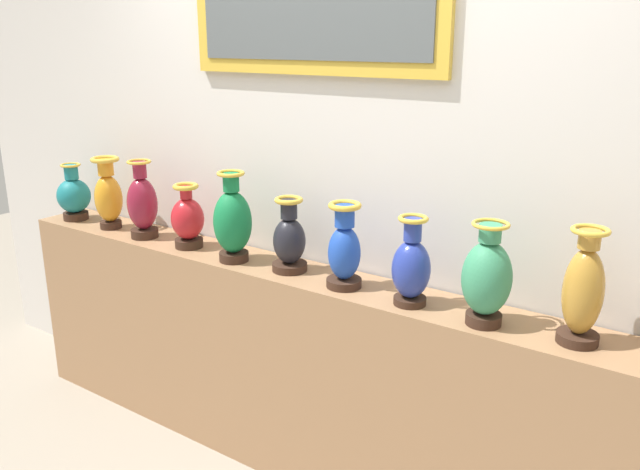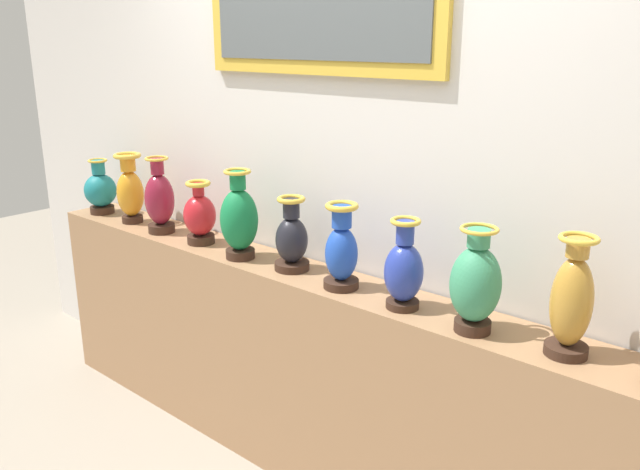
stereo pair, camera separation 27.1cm
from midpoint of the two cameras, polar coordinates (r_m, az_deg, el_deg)
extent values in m
cube|color=#99704C|center=(2.97, 2.67, -12.60)|extent=(3.62, 0.31, 0.98)
cube|color=silver|center=(2.80, 5.68, 7.08)|extent=(5.35, 0.10, 2.96)
cylinder|color=#382319|center=(3.93, -16.63, 2.12)|extent=(0.13, 0.13, 0.04)
ellipsoid|color=#19727A|center=(3.90, -16.77, 3.75)|extent=(0.18, 0.18, 0.19)
cylinder|color=#19727A|center=(3.87, -16.94, 5.66)|extent=(0.07, 0.07, 0.08)
torus|color=gold|center=(3.87, -16.99, 6.22)|extent=(0.11, 0.11, 0.01)
cylinder|color=#382319|center=(3.68, -14.06, 1.34)|extent=(0.11, 0.11, 0.04)
ellipsoid|color=orange|center=(3.65, -14.22, 3.50)|extent=(0.14, 0.14, 0.25)
cylinder|color=orange|center=(3.61, -14.41, 6.06)|extent=(0.08, 0.08, 0.08)
torus|color=gold|center=(3.61, -14.45, 6.71)|extent=(0.15, 0.15, 0.02)
cylinder|color=#382319|center=(3.46, -11.51, 0.57)|extent=(0.14, 0.14, 0.04)
ellipsoid|color=maroon|center=(3.42, -11.66, 3.03)|extent=(0.15, 0.15, 0.26)
cylinder|color=maroon|center=(3.38, -11.83, 5.86)|extent=(0.07, 0.07, 0.08)
torus|color=gold|center=(3.38, -11.87, 6.53)|extent=(0.12, 0.12, 0.01)
cylinder|color=#382319|center=(3.24, -8.02, -0.38)|extent=(0.13, 0.13, 0.04)
ellipsoid|color=red|center=(3.21, -8.11, 1.68)|extent=(0.16, 0.16, 0.20)
cylinder|color=red|center=(3.18, -8.20, 3.94)|extent=(0.06, 0.06, 0.06)
torus|color=gold|center=(3.17, -8.23, 4.45)|extent=(0.12, 0.12, 0.02)
cylinder|color=#382319|center=(3.00, -4.42, -1.67)|extent=(0.13, 0.13, 0.04)
ellipsoid|color=#14723D|center=(2.96, -4.49, 1.31)|extent=(0.17, 0.17, 0.28)
cylinder|color=#14723D|center=(2.91, -4.58, 4.74)|extent=(0.07, 0.07, 0.08)
torus|color=gold|center=(2.90, -4.59, 5.52)|extent=(0.12, 0.12, 0.02)
cylinder|color=#382319|center=(2.85, 0.25, -2.73)|extent=(0.15, 0.15, 0.03)
ellipsoid|color=black|center=(2.81, 0.26, -0.48)|extent=(0.14, 0.14, 0.20)
cylinder|color=black|center=(2.77, 0.26, 2.30)|extent=(0.07, 0.07, 0.08)
torus|color=gold|center=(2.76, 0.26, 3.11)|extent=(0.12, 0.12, 0.02)
cylinder|color=#382319|center=(2.65, 4.78, -4.29)|extent=(0.14, 0.14, 0.03)
ellipsoid|color=#1E47B2|center=(2.61, 4.85, -1.69)|extent=(0.13, 0.13, 0.22)
cylinder|color=#1E47B2|center=(2.57, 4.93, 1.56)|extent=(0.08, 0.08, 0.09)
torus|color=gold|center=(2.56, 4.96, 2.49)|extent=(0.13, 0.13, 0.02)
cylinder|color=#382319|center=(2.50, 10.32, -6.00)|extent=(0.12, 0.12, 0.03)
ellipsoid|color=#263899|center=(2.45, 10.48, -3.28)|extent=(0.15, 0.15, 0.22)
cylinder|color=#263899|center=(2.40, 10.67, 0.17)|extent=(0.07, 0.07, 0.08)
torus|color=gold|center=(2.39, 10.72, 1.15)|extent=(0.11, 0.11, 0.02)
cylinder|color=#382319|center=(2.36, 16.42, -7.67)|extent=(0.13, 0.13, 0.04)
ellipsoid|color=#388C60|center=(2.30, 16.73, -4.20)|extent=(0.17, 0.17, 0.27)
cylinder|color=#388C60|center=(2.25, 17.08, -0.31)|extent=(0.08, 0.08, 0.06)
torus|color=gold|center=(2.24, 17.15, 0.44)|extent=(0.13, 0.13, 0.01)
cylinder|color=#382319|center=(2.30, 23.91, -9.22)|extent=(0.14, 0.14, 0.03)
ellipsoid|color=#B27F2D|center=(2.24, 24.41, -5.41)|extent=(0.13, 0.13, 0.30)
cylinder|color=#B27F2D|center=(2.18, 24.97, -1.08)|extent=(0.07, 0.07, 0.06)
torus|color=gold|center=(2.17, 25.07, -0.33)|extent=(0.12, 0.12, 0.02)
camera|label=1|loc=(0.14, -87.14, 0.87)|focal=36.65mm
camera|label=2|loc=(0.14, 92.86, -0.87)|focal=36.65mm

